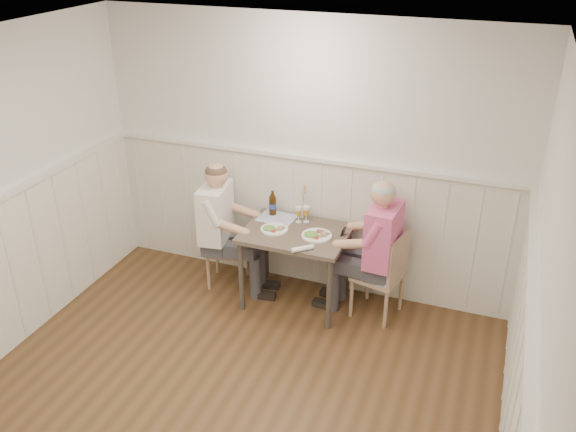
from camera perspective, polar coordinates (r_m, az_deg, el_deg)
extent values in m
cube|color=silver|center=(5.64, 1.81, 5.39)|extent=(4.00, 0.04, 2.60)
cube|color=silver|center=(3.43, 22.18, -12.19)|extent=(0.04, 4.50, 2.60)
cube|color=white|center=(3.29, -10.95, 13.04)|extent=(4.00, 4.50, 0.02)
cube|color=beige|center=(5.89, 1.68, -0.57)|extent=(3.98, 0.03, 1.30)
cube|color=silver|center=(5.61, 1.72, 5.47)|extent=(3.98, 0.06, 0.04)
cube|color=silver|center=(3.41, 21.73, -11.86)|extent=(0.06, 4.48, 0.04)
cube|color=#4B4034|center=(5.51, 0.73, -1.64)|extent=(0.94, 0.70, 0.04)
cylinder|color=#3F3833|center=(5.60, -4.41, -5.67)|extent=(0.05, 0.05, 0.71)
cylinder|color=#3F3833|center=(6.07, -2.07, -2.85)|extent=(0.05, 0.05, 0.71)
cylinder|color=#3F3833|center=(5.35, 3.87, -7.35)|extent=(0.05, 0.05, 0.71)
cylinder|color=#3F3833|center=(5.84, 5.60, -4.26)|extent=(0.05, 0.05, 0.71)
cube|color=#9F8369|center=(5.57, 8.41, -5.52)|extent=(0.47, 0.47, 0.04)
cube|color=#6274AC|center=(5.55, 8.43, -5.23)|extent=(0.42, 0.42, 0.03)
cube|color=#9F8369|center=(5.40, 10.29, -4.00)|extent=(0.11, 0.39, 0.41)
cylinder|color=#9F8369|center=(5.50, 9.12, -8.67)|extent=(0.03, 0.03, 0.39)
cylinder|color=#9F8369|center=(5.61, 5.95, -7.66)|extent=(0.03, 0.03, 0.39)
cylinder|color=#9F8369|center=(5.76, 10.53, -7.00)|extent=(0.03, 0.03, 0.39)
cylinder|color=#9F8369|center=(5.87, 7.48, -6.07)|extent=(0.03, 0.03, 0.39)
cube|color=#9F8369|center=(6.00, -5.68, -3.08)|extent=(0.44, 0.44, 0.04)
cube|color=#6274AC|center=(5.98, -5.69, -2.82)|extent=(0.39, 0.39, 0.03)
cube|color=#9F8369|center=(5.94, -7.35, -1.15)|extent=(0.10, 0.37, 0.39)
cylinder|color=#9F8369|center=(6.27, -6.65, -3.84)|extent=(0.03, 0.03, 0.36)
cylinder|color=#9F8369|center=(6.20, -3.79, -4.09)|extent=(0.03, 0.03, 0.36)
cylinder|color=#9F8369|center=(6.01, -7.46, -5.35)|extent=(0.03, 0.03, 0.36)
cylinder|color=#9F8369|center=(5.93, -4.47, -5.64)|extent=(0.03, 0.03, 0.36)
cube|color=#3F3F47|center=(5.65, 8.30, -7.20)|extent=(0.46, 0.43, 0.44)
cube|color=#3F3F47|center=(5.55, 6.54, -4.34)|extent=(0.44, 0.38, 0.13)
cube|color=#DD4B99|center=(5.34, 8.72, -1.73)|extent=(0.27, 0.45, 0.54)
sphere|color=tan|center=(5.17, 9.02, 2.08)|extent=(0.22, 0.22, 0.22)
sphere|color=#A5A5A0|center=(5.16, 9.04, 2.38)|extent=(0.21, 0.21, 0.21)
cube|color=black|center=(5.43, 5.15, -0.95)|extent=(0.02, 0.07, 0.13)
cube|color=#3F3F47|center=(6.02, -6.33, -4.83)|extent=(0.47, 0.44, 0.44)
cube|color=#3F3F47|center=(5.82, -4.66, -2.74)|extent=(0.45, 0.40, 0.13)
cube|color=white|center=(5.73, -6.63, 0.31)|extent=(0.29, 0.45, 0.53)
sphere|color=tan|center=(5.57, -6.83, 3.85)|extent=(0.21, 0.21, 0.21)
sphere|color=#4C3828|center=(5.56, -6.85, 4.13)|extent=(0.20, 0.20, 0.20)
cylinder|color=white|center=(5.42, 2.71, -1.84)|extent=(0.27, 0.27, 0.02)
ellipsoid|color=#3F722D|center=(5.39, 2.21, -1.59)|extent=(0.13, 0.11, 0.05)
sphere|color=tan|center=(5.40, 3.36, -1.65)|extent=(0.04, 0.04, 0.04)
cube|color=brown|center=(5.46, 3.11, -1.45)|extent=(0.08, 0.05, 0.01)
cylinder|color=white|center=(5.44, 3.67, -1.46)|extent=(0.06, 0.06, 0.03)
cylinder|color=white|center=(5.53, -1.29, -1.24)|extent=(0.25, 0.25, 0.02)
ellipsoid|color=#3F722D|center=(5.50, -1.76, -1.01)|extent=(0.12, 0.10, 0.05)
sphere|color=tan|center=(5.51, -0.71, -1.06)|extent=(0.03, 0.03, 0.03)
cylinder|color=silver|center=(5.68, 1.71, -0.52)|extent=(0.06, 0.06, 0.01)
cylinder|color=silver|center=(5.66, 1.72, -0.19)|extent=(0.01, 0.01, 0.07)
cone|color=gold|center=(5.63, 1.72, 0.37)|extent=(0.06, 0.06, 0.06)
cylinder|color=silver|center=(5.61, 1.73, 0.78)|extent=(0.06, 0.06, 0.03)
cylinder|color=silver|center=(5.67, 0.99, -0.53)|extent=(0.05, 0.05, 0.01)
cylinder|color=silver|center=(5.66, 0.99, -0.22)|extent=(0.01, 0.01, 0.07)
cone|color=gold|center=(5.63, 0.99, 0.33)|extent=(0.06, 0.06, 0.06)
cylinder|color=silver|center=(5.61, 1.00, 0.72)|extent=(0.06, 0.06, 0.03)
cylinder|color=#311B09|center=(5.77, -1.44, 0.92)|extent=(0.07, 0.07, 0.18)
cone|color=#311B09|center=(5.72, -1.46, 1.92)|extent=(0.07, 0.07, 0.04)
cylinder|color=#311B09|center=(5.71, -1.46, 2.21)|extent=(0.03, 0.03, 0.03)
cylinder|color=#283BAE|center=(5.77, -1.44, 0.97)|extent=(0.07, 0.07, 0.05)
cylinder|color=white|center=(5.19, 1.36, -3.06)|extent=(0.18, 0.16, 0.04)
cylinder|color=silver|center=(5.75, 1.31, 0.22)|extent=(0.04, 0.04, 0.07)
cylinder|color=tan|center=(5.69, 1.32, 1.39)|extent=(0.02, 0.02, 0.24)
cone|color=tan|center=(5.63, 1.34, 2.77)|extent=(0.03, 0.03, 0.08)
cube|color=#6274AC|center=(5.74, -1.05, -0.19)|extent=(0.36, 0.29, 0.01)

